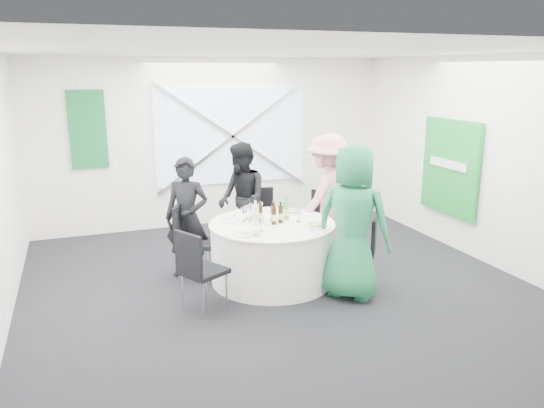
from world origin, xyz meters
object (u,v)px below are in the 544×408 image
object	(u,v)px
person_woman_pink	(328,197)
green_water_bottle	(286,211)
chair_front_right	(364,247)
clear_water_bottle	(256,215)
chair_back	(260,215)
person_man_back_left	(187,218)
chair_back_left	(188,236)
chair_front_left	(197,265)
person_woman_green	(353,222)
banquet_table	(272,252)
chair_back_right	(319,218)
person_man_back	(242,200)

from	to	relation	value
person_woman_pink	green_water_bottle	bearing A→B (deg)	1.38
chair_front_right	clear_water_bottle	distance (m)	1.35
chair_back	person_man_back_left	bearing A→B (deg)	-142.80
chair_back	person_man_back_left	size ratio (longest dim) A/B	0.60
chair_back_left	chair_front_left	size ratio (longest dim) A/B	1.03
chair_back_left	person_man_back_left	size ratio (longest dim) A/B	0.63
chair_back_left	person_man_back_left	xyz separation A→B (m)	(0.01, 0.11, 0.20)
person_woman_green	chair_back_left	bearing A→B (deg)	11.44
clear_water_bottle	banquet_table	bearing A→B (deg)	-0.01
person_woman_green	chair_back_right	bearing A→B (deg)	-54.12
banquet_table	clear_water_bottle	size ratio (longest dim) A/B	5.19
chair_back_left	person_woman_pink	distance (m)	2.01
person_man_back	person_woman_green	world-z (taller)	person_woman_green
chair_back_left	chair_back_right	world-z (taller)	chair_back_left
chair_back	chair_back_right	world-z (taller)	chair_back
person_woman_green	chair_front_left	bearing A→B (deg)	41.30
banquet_table	chair_back_left	bearing A→B (deg)	155.63
banquet_table	person_woman_green	world-z (taller)	person_woman_green
chair_front_left	chair_front_right	bearing A→B (deg)	-120.22
person_woman_pink	green_water_bottle	distance (m)	0.92
person_man_back_left	chair_front_right	bearing A→B (deg)	-2.42
chair_back_left	person_man_back_left	distance (m)	0.23
chair_front_left	clear_water_bottle	distance (m)	1.09
banquet_table	person_woman_green	distance (m)	1.16
chair_back_left	person_woman_pink	xyz separation A→B (m)	(1.99, 0.11, 0.31)
chair_back_left	chair_back_right	size ratio (longest dim) A/B	1.07
person_man_back	green_water_bottle	distance (m)	1.03
banquet_table	chair_front_right	distance (m)	1.14
chair_back	green_water_bottle	xyz separation A→B (m)	(-0.01, -1.01, 0.33)
person_woman_pink	person_woman_green	distance (m)	1.34
banquet_table	green_water_bottle	distance (m)	0.55
chair_back	person_man_back_left	distance (m)	1.33
chair_back_right	chair_front_left	distance (m)	2.44
chair_front_left	person_woman_green	bearing A→B (deg)	-124.05
chair_front_left	person_woman_green	world-z (taller)	person_woman_green
chair_back	chair_back_left	distance (m)	1.37
person_woman_pink	person_man_back	bearing A→B (deg)	-54.74
person_man_back	person_woman_pink	world-z (taller)	person_woman_pink
chair_front_right	banquet_table	bearing A→B (deg)	-90.00
chair_back_right	green_water_bottle	world-z (taller)	green_water_bottle
chair_front_right	green_water_bottle	xyz separation A→B (m)	(-0.70, 0.74, 0.33)
chair_front_right	person_woman_pink	size ratio (longest dim) A/B	0.52
chair_front_right	person_woman_green	size ratio (longest dim) A/B	0.51
chair_back_left	chair_front_left	world-z (taller)	chair_back_left
person_man_back	person_woman_pink	distance (m)	1.21
person_man_back	person_woman_pink	size ratio (longest dim) A/B	0.92
chair_front_right	person_man_back_left	distance (m)	2.23
person_man_back	person_woman_green	distance (m)	2.00
green_water_bottle	chair_back_right	bearing A→B (deg)	39.23
chair_front_left	person_man_back_left	world-z (taller)	person_man_back_left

